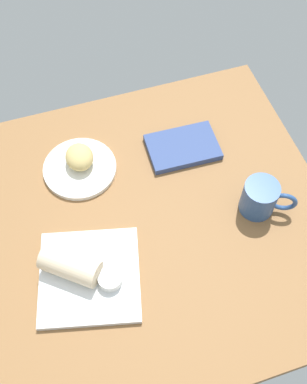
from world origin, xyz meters
TOP-DOWN VIEW (x-y plane):
  - dining_table at (0.00, 0.00)cm, footprint 110.00×90.00cm
  - round_plate at (-6.35, 21.08)cm, footprint 20.29×20.29cm
  - scone_pastry at (-5.72, 22.37)cm, footprint 7.77×9.04cm
  - square_plate at (-11.26, -10.71)cm, footprint 29.06×29.06cm
  - sauce_cup at (-6.76, -13.72)cm, footprint 5.79×5.79cm
  - breakfast_wrap at (-14.86, -8.31)cm, footprint 15.20×14.04cm
  - book_stack at (23.31, 19.08)cm, footprint 20.30×13.89cm
  - coffee_mug at (35.67, -5.14)cm, footprint 13.31×9.80cm

SIDE VIEW (x-z plane):
  - dining_table at x=0.00cm, z-range 0.00..4.00cm
  - round_plate at x=-6.35cm, z-range 4.00..5.40cm
  - square_plate at x=-11.26cm, z-range 4.00..5.60cm
  - book_stack at x=23.31cm, z-range 4.00..6.00cm
  - sauce_cup at x=-6.76cm, z-range 5.69..8.37cm
  - scone_pastry at x=-5.72cm, z-range 5.40..10.71cm
  - breakfast_wrap at x=-14.86cm, z-range 5.60..12.23cm
  - coffee_mug at x=35.67cm, z-range 4.11..13.97cm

